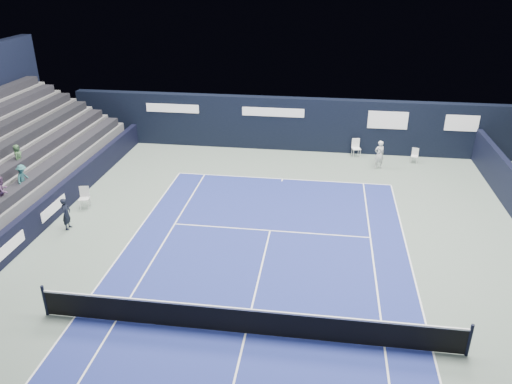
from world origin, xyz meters
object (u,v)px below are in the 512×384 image
(folding_chair_back_a, at_px, (356,144))
(folding_chair_back_b, at_px, (415,154))
(line_judge_chair, at_px, (84,196))
(tennis_net, at_px, (245,320))
(tennis_player, at_px, (379,154))

(folding_chair_back_a, relative_size, folding_chair_back_b, 1.24)
(folding_chair_back_b, height_order, line_judge_chair, line_judge_chair)
(folding_chair_back_b, bearing_deg, tennis_net, -100.33)
(tennis_net, bearing_deg, line_judge_chair, 139.30)
(folding_chair_back_b, relative_size, tennis_net, 0.06)
(line_judge_chair, bearing_deg, tennis_net, -51.73)
(tennis_player, bearing_deg, tennis_net, -109.47)
(folding_chair_back_b, height_order, tennis_net, tennis_net)
(tennis_net, bearing_deg, folding_chair_back_a, 76.42)
(folding_chair_back_b, relative_size, tennis_player, 0.53)
(tennis_player, bearing_deg, folding_chair_back_a, 123.42)
(tennis_net, relative_size, tennis_player, 8.31)
(folding_chair_back_b, distance_m, line_judge_chair, 17.54)
(folding_chair_back_b, bearing_deg, tennis_player, -136.71)
(folding_chair_back_a, relative_size, tennis_player, 0.66)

